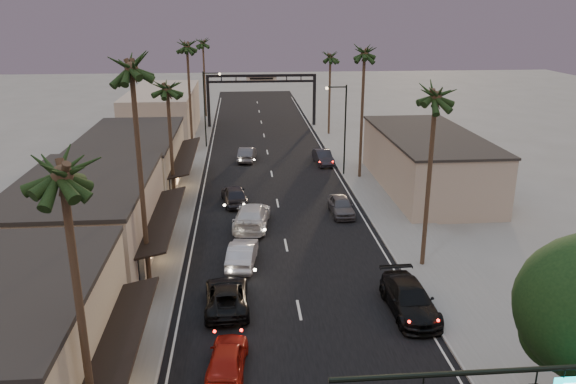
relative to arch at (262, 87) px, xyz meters
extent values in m
plane|color=slate|center=(0.00, -30.00, -5.53)|extent=(200.00, 200.00, 0.00)
cube|color=black|center=(0.00, -25.00, -5.53)|extent=(14.00, 120.00, 0.02)
cube|color=slate|center=(-9.50, -18.00, -5.47)|extent=(5.00, 92.00, 0.12)
cube|color=slate|center=(9.50, -18.00, -5.47)|extent=(5.00, 92.00, 0.12)
cube|color=tan|center=(-13.00, -44.00, -2.78)|extent=(8.00, 14.00, 5.50)
cube|color=tan|center=(-13.00, -28.00, -3.03)|extent=(8.00, 16.00, 5.00)
cube|color=tan|center=(-13.00, -5.00, -2.53)|extent=(8.00, 20.00, 6.00)
cube|color=tan|center=(14.00, -30.00, -3.03)|extent=(8.00, 18.00, 5.00)
cylinder|color=black|center=(3.40, -66.00, 1.07)|extent=(8.40, 0.16, 0.16)
sphere|color=black|center=(8.20, -61.90, -0.53)|extent=(2.80, 2.80, 2.80)
cube|color=black|center=(-7.40, 0.00, -2.03)|extent=(0.40, 0.40, 7.00)
cube|color=black|center=(7.40, 0.00, -2.03)|extent=(0.40, 0.40, 7.00)
cube|color=black|center=(0.00, 0.00, 1.57)|extent=(15.20, 0.35, 0.35)
cube|color=black|center=(0.00, 0.00, 0.77)|extent=(15.20, 0.30, 0.30)
cube|color=beige|center=(0.00, -0.02, 1.17)|extent=(4.20, 0.12, 1.00)
cylinder|color=black|center=(7.20, -25.00, -1.03)|extent=(0.16, 0.16, 9.00)
cylinder|color=black|center=(6.20, -25.00, 3.27)|extent=(2.00, 0.12, 0.12)
sphere|color=#FFD899|center=(5.30, -25.00, 3.17)|extent=(0.30, 0.30, 0.30)
cylinder|color=black|center=(-7.20, -12.00, -1.03)|extent=(0.16, 0.16, 9.00)
cylinder|color=black|center=(-6.20, -12.00, 3.27)|extent=(2.00, 0.12, 0.12)
sphere|color=#FFD899|center=(-5.30, -12.00, 3.17)|extent=(0.30, 0.30, 0.30)
cylinder|color=#38281C|center=(-8.60, -61.00, -0.03)|extent=(0.28, 0.28, 11.00)
sphere|color=black|center=(-8.60, -61.00, 6.07)|extent=(3.20, 3.20, 3.20)
cylinder|color=#38281C|center=(-8.60, -48.00, 0.97)|extent=(0.28, 0.28, 13.00)
sphere|color=black|center=(-8.60, -48.00, 8.07)|extent=(3.20, 3.20, 3.20)
cylinder|color=#38281C|center=(-8.60, -34.00, -0.53)|extent=(0.28, 0.28, 10.00)
sphere|color=black|center=(-8.60, -34.00, 5.07)|extent=(3.20, 3.20, 3.20)
cylinder|color=#38281C|center=(-8.60, -15.00, 0.47)|extent=(0.28, 0.28, 12.00)
sphere|color=black|center=(-8.60, -15.00, 7.07)|extent=(3.20, 3.20, 3.20)
cylinder|color=#38281C|center=(8.60, -46.00, -0.03)|extent=(0.28, 0.28, 11.00)
sphere|color=black|center=(8.60, -46.00, 6.07)|extent=(3.20, 3.20, 3.20)
cylinder|color=#38281C|center=(8.60, -26.00, 0.47)|extent=(0.28, 0.28, 12.00)
sphere|color=black|center=(8.60, -26.00, 7.07)|extent=(3.20, 3.20, 3.20)
cylinder|color=#38281C|center=(8.60, -6.00, -0.53)|extent=(0.28, 0.28, 10.00)
sphere|color=black|center=(8.60, -6.00, 5.07)|extent=(3.20, 3.20, 3.20)
cylinder|color=#38281C|center=(-8.30, 8.00, -0.03)|extent=(0.28, 0.28, 11.00)
sphere|color=black|center=(-8.30, 8.00, 6.07)|extent=(3.20, 3.20, 3.20)
imported|color=#96140A|center=(-3.87, -56.25, -4.81)|extent=(2.14, 4.38, 1.44)
imported|color=black|center=(-4.00, -50.37, -4.82)|extent=(2.51, 5.22, 1.43)
imported|color=#A9A9AE|center=(-3.09, -44.87, -4.75)|extent=(2.26, 4.91, 1.56)
imported|color=silver|center=(-2.32, -38.28, -4.64)|extent=(3.29, 6.43, 1.79)
imported|color=black|center=(-3.69, -32.78, -4.72)|extent=(2.56, 5.01, 1.63)
imported|color=#444449|center=(-2.42, -18.61, -4.77)|extent=(2.18, 4.80, 1.53)
imported|color=black|center=(6.02, -51.74, -4.71)|extent=(2.46, 5.72, 1.64)
imported|color=#47474C|center=(4.97, -36.13, -4.79)|extent=(1.82, 4.36, 1.48)
imported|color=black|center=(5.72, -20.66, -4.79)|extent=(1.94, 4.65, 1.50)
camera|label=1|loc=(-2.94, -78.46, 10.50)|focal=35.00mm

